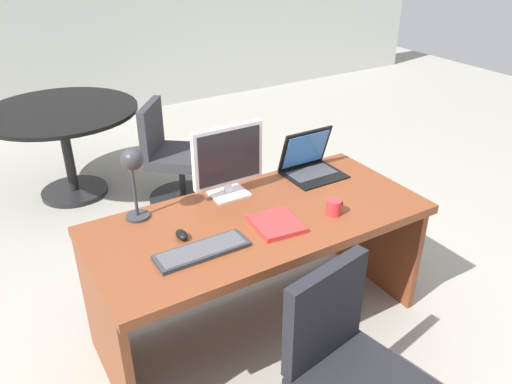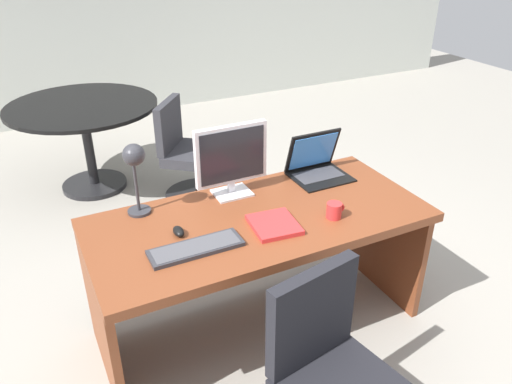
% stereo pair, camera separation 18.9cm
% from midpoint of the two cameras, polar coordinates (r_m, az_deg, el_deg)
% --- Properties ---
extents(ground, '(12.00, 12.00, 0.00)m').
position_cam_midpoint_polar(ground, '(4.15, -7.72, -1.80)').
color(ground, gray).
extents(desk, '(1.73, 0.80, 0.73)m').
position_cam_midpoint_polar(desk, '(2.72, 1.99, -5.66)').
color(desk, brown).
rests_on(desk, ground).
extents(monitor, '(0.40, 0.16, 0.40)m').
position_cam_midpoint_polar(monitor, '(2.69, -0.79, 3.85)').
color(monitor, silver).
rests_on(monitor, desk).
extents(laptop, '(0.33, 0.28, 0.26)m').
position_cam_midpoint_polar(laptop, '(3.01, 8.54, 3.33)').
color(laptop, black).
rests_on(laptop, desk).
extents(keyboard, '(0.43, 0.14, 0.02)m').
position_cam_midpoint_polar(keyboard, '(2.33, -4.45, -6.34)').
color(keyboard, '#2D2D33').
rests_on(keyboard, desk).
extents(mouse, '(0.05, 0.09, 0.04)m').
position_cam_midpoint_polar(mouse, '(2.44, -6.51, -4.47)').
color(mouse, black).
rests_on(mouse, desk).
extents(desk_lamp, '(0.12, 0.14, 0.39)m').
position_cam_midpoint_polar(desk_lamp, '(2.51, -11.40, 3.04)').
color(desk_lamp, '#2D2D33').
rests_on(desk_lamp, desk).
extents(book, '(0.24, 0.27, 0.02)m').
position_cam_midpoint_polar(book, '(2.50, 4.23, -3.73)').
color(book, red).
rests_on(book, desk).
extents(coffee_mug, '(0.10, 0.08, 0.08)m').
position_cam_midpoint_polar(coffee_mug, '(2.60, 10.88, -2.08)').
color(coffee_mug, red).
rests_on(coffee_mug, desk).
extents(meeting_table, '(1.21, 1.21, 0.75)m').
position_cam_midpoint_polar(meeting_table, '(4.41, -17.50, 7.14)').
color(meeting_table, black).
rests_on(meeting_table, ground).
extents(meeting_chair_near, '(0.65, 0.65, 0.82)m').
position_cam_midpoint_polar(meeting_chair_near, '(4.15, -6.08, 3.50)').
color(meeting_chair_near, black).
rests_on(meeting_chair_near, ground).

